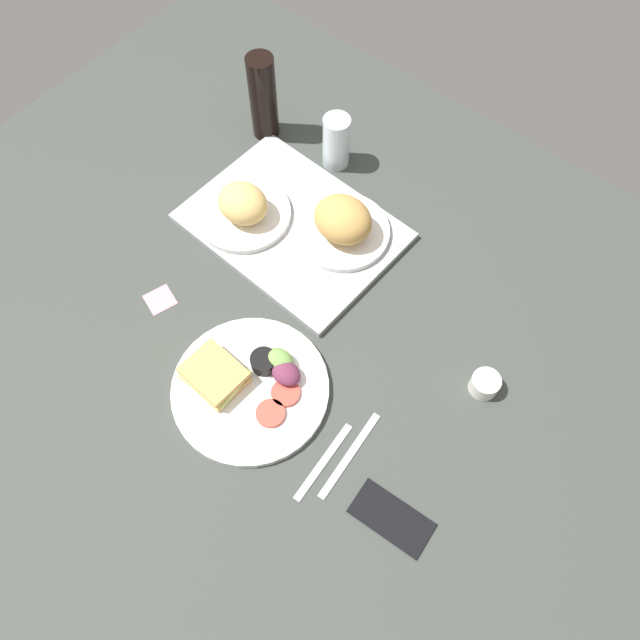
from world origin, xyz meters
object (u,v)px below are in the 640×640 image
at_px(bread_plate_near, 243,208).
at_px(cell_phone, 392,518).
at_px(fork, 323,461).
at_px(sticky_note, 160,300).
at_px(serving_tray, 292,226).
at_px(soda_bottle, 263,98).
at_px(espresso_cup, 485,384).
at_px(knife, 350,455).
at_px(bread_plate_far, 343,223).
at_px(plate_with_salad, 248,383).
at_px(drinking_glass, 336,142).

relative_size(bread_plate_near, cell_phone, 1.47).
distance_m(fork, sticky_note, 0.48).
xyz_separation_m(serving_tray, bread_plate_near, (-0.10, -0.05, 0.04)).
height_order(soda_bottle, espresso_cup, soda_bottle).
relative_size(knife, cell_phone, 1.32).
height_order(bread_plate_far, fork, bread_plate_far).
xyz_separation_m(fork, knife, (0.03, 0.04, 0.00)).
bearing_deg(espresso_cup, knife, -113.98).
bearing_deg(knife, fork, 138.79).
bearing_deg(bread_plate_far, knife, -50.23).
xyz_separation_m(serving_tray, fork, (0.38, -0.37, -0.01)).
relative_size(bread_plate_far, soda_bottle, 0.97).
height_order(plate_with_salad, sticky_note, plate_with_salad).
distance_m(plate_with_salad, cell_phone, 0.36).
height_order(bread_plate_far, sticky_note, bread_plate_far).
height_order(soda_bottle, fork, soda_bottle).
bearing_deg(cell_phone, bread_plate_near, 149.07).
relative_size(serving_tray, fork, 2.65).
bearing_deg(serving_tray, cell_phone, -34.43).
distance_m(bread_plate_far, sticky_note, 0.42).
bearing_deg(sticky_note, soda_bottle, 105.71).
xyz_separation_m(cell_phone, sticky_note, (-0.64, 0.06, -0.00)).
bearing_deg(cell_phone, sticky_note, 170.72).
xyz_separation_m(drinking_glass, cell_phone, (0.59, -0.58, -0.06)).
bearing_deg(drinking_glass, fork, -53.44).
bearing_deg(espresso_cup, sticky_note, -157.96).
relative_size(espresso_cup, sticky_note, 1.00).
distance_m(serving_tray, fork, 0.53).
relative_size(serving_tray, cell_phone, 3.13).
bearing_deg(espresso_cup, fork, -115.85).
xyz_separation_m(bread_plate_far, plate_with_salad, (0.07, -0.39, -0.04)).
bearing_deg(serving_tray, bread_plate_far, 24.27).
bearing_deg(knife, drinking_glass, 36.09).
bearing_deg(fork, plate_with_salad, 79.61).
bearing_deg(bread_plate_near, drinking_glass, 79.57).
bearing_deg(fork, cell_phone, -94.86).
distance_m(fork, cell_phone, 0.16).
xyz_separation_m(drinking_glass, sticky_note, (-0.05, -0.53, -0.07)).
bearing_deg(serving_tray, sticky_note, -107.23).
xyz_separation_m(bread_plate_far, espresso_cup, (0.43, -0.11, -0.04)).
distance_m(bread_plate_near, soda_bottle, 0.28).
distance_m(espresso_cup, sticky_note, 0.68).
bearing_deg(soda_bottle, plate_with_salad, -51.69).
relative_size(serving_tray, bread_plate_near, 2.13).
height_order(fork, cell_phone, cell_phone).
height_order(bread_plate_near, sticky_note, bread_plate_near).
distance_m(espresso_cup, knife, 0.29).
distance_m(espresso_cup, cell_phone, 0.31).
bearing_deg(sticky_note, bread_plate_far, 60.95).
xyz_separation_m(bread_plate_far, cell_phone, (0.44, -0.42, -0.05)).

